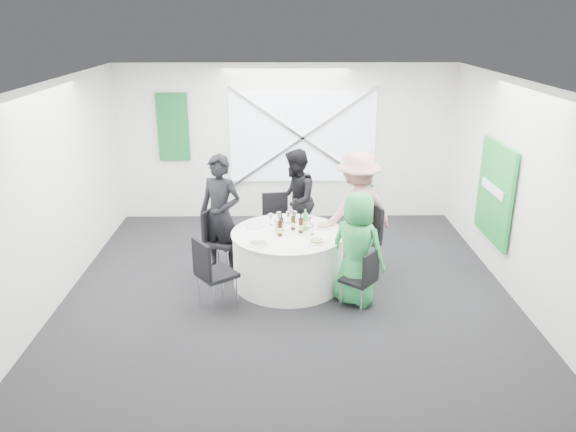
{
  "coord_description": "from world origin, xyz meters",
  "views": [
    {
      "loc": [
        -0.1,
        -6.95,
        3.56
      ],
      "look_at": [
        0.0,
        0.2,
        1.0
      ],
      "focal_mm": 35.0,
      "sensor_mm": 36.0,
      "label": 1
    }
  ],
  "objects_px": {
    "green_water_bottle": "(305,222)",
    "person_woman_pink": "(357,212)",
    "person_man_back_left": "(220,215)",
    "person_man_back": "(295,200)",
    "chair_back": "(276,218)",
    "chair_front_left": "(211,269)",
    "clear_water_bottle": "(277,227)",
    "person_woman_green": "(357,249)",
    "chair_front_right": "(363,276)",
    "chair_back_right": "(367,233)",
    "chair_back_left": "(217,236)",
    "banquet_table": "(288,258)"
  },
  "relations": [
    {
      "from": "chair_back_left",
      "to": "green_water_bottle",
      "type": "bearing_deg",
      "value": -82.1
    },
    {
      "from": "chair_back",
      "to": "green_water_bottle",
      "type": "relative_size",
      "value": 3.13
    },
    {
      "from": "chair_front_right",
      "to": "person_man_back_left",
      "type": "distance_m",
      "value": 2.27
    },
    {
      "from": "person_man_back_left",
      "to": "person_woman_green",
      "type": "distance_m",
      "value": 2.08
    },
    {
      "from": "green_water_bottle",
      "to": "person_man_back",
      "type": "bearing_deg",
      "value": 95.31
    },
    {
      "from": "banquet_table",
      "to": "person_man_back",
      "type": "relative_size",
      "value": 0.96
    },
    {
      "from": "chair_back_left",
      "to": "chair_front_right",
      "type": "distance_m",
      "value": 2.31
    },
    {
      "from": "chair_back_right",
      "to": "person_man_back_left",
      "type": "distance_m",
      "value": 2.14
    },
    {
      "from": "chair_back_right",
      "to": "person_woman_pink",
      "type": "bearing_deg",
      "value": -121.1
    },
    {
      "from": "person_man_back_left",
      "to": "person_woman_pink",
      "type": "height_order",
      "value": "person_woman_pink"
    },
    {
      "from": "person_man_back_left",
      "to": "person_man_back",
      "type": "xyz_separation_m",
      "value": [
        1.09,
        0.85,
        -0.06
      ]
    },
    {
      "from": "chair_back",
      "to": "person_woman_pink",
      "type": "relative_size",
      "value": 0.53
    },
    {
      "from": "chair_back",
      "to": "person_woman_green",
      "type": "xyz_separation_m",
      "value": [
        1.04,
        -1.72,
        0.21
      ]
    },
    {
      "from": "person_man_back",
      "to": "person_woman_pink",
      "type": "relative_size",
      "value": 0.92
    },
    {
      "from": "person_man_back",
      "to": "chair_back_right",
      "type": "bearing_deg",
      "value": 56.69
    },
    {
      "from": "banquet_table",
      "to": "chair_front_right",
      "type": "distance_m",
      "value": 1.23
    },
    {
      "from": "chair_back",
      "to": "person_woman_green",
      "type": "relative_size",
      "value": 0.62
    },
    {
      "from": "clear_water_bottle",
      "to": "chair_back",
      "type": "bearing_deg",
      "value": 91.05
    },
    {
      "from": "chair_back",
      "to": "chair_front_left",
      "type": "xyz_separation_m",
      "value": [
        -0.81,
        -1.89,
        0.01
      ]
    },
    {
      "from": "chair_back_left",
      "to": "person_man_back",
      "type": "bearing_deg",
      "value": -31.85
    },
    {
      "from": "person_man_back",
      "to": "clear_water_bottle",
      "type": "height_order",
      "value": "person_man_back"
    },
    {
      "from": "green_water_bottle",
      "to": "clear_water_bottle",
      "type": "bearing_deg",
      "value": -154.99
    },
    {
      "from": "chair_back_left",
      "to": "person_man_back_left",
      "type": "distance_m",
      "value": 0.34
    },
    {
      "from": "chair_back_right",
      "to": "clear_water_bottle",
      "type": "distance_m",
      "value": 1.43
    },
    {
      "from": "chair_front_right",
      "to": "chair_back_left",
      "type": "bearing_deg",
      "value": -81.79
    },
    {
      "from": "person_man_back",
      "to": "green_water_bottle",
      "type": "xyz_separation_m",
      "value": [
        0.11,
        -1.16,
        0.06
      ]
    },
    {
      "from": "person_woman_pink",
      "to": "chair_back",
      "type": "bearing_deg",
      "value": -55.08
    },
    {
      "from": "person_man_back_left",
      "to": "person_woman_pink",
      "type": "xyz_separation_m",
      "value": [
        1.96,
        0.05,
        0.01
      ]
    },
    {
      "from": "person_man_back",
      "to": "chair_front_right",
      "type": "bearing_deg",
      "value": 27.49
    },
    {
      "from": "chair_front_left",
      "to": "person_woman_green",
      "type": "distance_m",
      "value": 1.87
    },
    {
      "from": "chair_back_left",
      "to": "chair_back_right",
      "type": "relative_size",
      "value": 0.95
    },
    {
      "from": "chair_back",
      "to": "chair_back_left",
      "type": "bearing_deg",
      "value": -148.65
    },
    {
      "from": "green_water_bottle",
      "to": "chair_back_right",
      "type": "bearing_deg",
      "value": 19.52
    },
    {
      "from": "chair_back",
      "to": "person_woman_pink",
      "type": "height_order",
      "value": "person_woman_pink"
    },
    {
      "from": "chair_back_left",
      "to": "person_woman_pink",
      "type": "xyz_separation_m",
      "value": [
        2.03,
        0.02,
        0.34
      ]
    },
    {
      "from": "person_man_back_left",
      "to": "chair_back_left",
      "type": "bearing_deg",
      "value": 179.24
    },
    {
      "from": "person_woman_pink",
      "to": "clear_water_bottle",
      "type": "bearing_deg",
      "value": 0.78
    },
    {
      "from": "person_man_back",
      "to": "person_woman_green",
      "type": "height_order",
      "value": "person_man_back"
    },
    {
      "from": "chair_back_right",
      "to": "green_water_bottle",
      "type": "distance_m",
      "value": 1.01
    },
    {
      "from": "chair_back_right",
      "to": "clear_water_bottle",
      "type": "relative_size",
      "value": 3.47
    },
    {
      "from": "chair_front_left",
      "to": "person_man_back_left",
      "type": "relative_size",
      "value": 0.55
    },
    {
      "from": "chair_back",
      "to": "chair_back_right",
      "type": "distance_m",
      "value": 1.51
    },
    {
      "from": "person_woman_green",
      "to": "green_water_bottle",
      "type": "xyz_separation_m",
      "value": [
        -0.63,
        0.67,
        0.12
      ]
    },
    {
      "from": "green_water_bottle",
      "to": "person_woman_pink",
      "type": "bearing_deg",
      "value": 25.05
    },
    {
      "from": "chair_front_left",
      "to": "green_water_bottle",
      "type": "relative_size",
      "value": 3.19
    },
    {
      "from": "chair_back_right",
      "to": "chair_front_left",
      "type": "relative_size",
      "value": 1.03
    },
    {
      "from": "person_woman_green",
      "to": "clear_water_bottle",
      "type": "relative_size",
      "value": 5.33
    },
    {
      "from": "person_woman_pink",
      "to": "banquet_table",
      "type": "bearing_deg",
      "value": 0.0
    },
    {
      "from": "banquet_table",
      "to": "chair_front_left",
      "type": "bearing_deg",
      "value": -143.1
    },
    {
      "from": "banquet_table",
      "to": "person_woman_green",
      "type": "distance_m",
      "value": 1.11
    }
  ]
}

